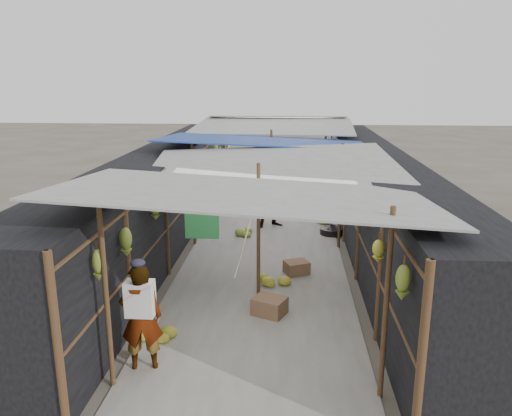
% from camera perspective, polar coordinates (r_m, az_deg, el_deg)
% --- Properties ---
extents(ground, '(80.00, 80.00, 0.00)m').
position_cam_1_polar(ground, '(7.15, -1.36, -20.15)').
color(ground, '#6B6356').
rests_on(ground, ground).
extents(aisle_slab, '(3.60, 16.00, 0.02)m').
position_cam_1_polar(aisle_slab, '(13.01, 1.26, -3.59)').
color(aisle_slab, '#9E998E').
rests_on(aisle_slab, ground).
extents(stall_left, '(1.40, 15.00, 2.30)m').
position_cam_1_polar(stall_left, '(13.10, -10.60, 1.46)').
color(stall_left, black).
rests_on(stall_left, ground).
extents(stall_right, '(1.40, 15.00, 2.30)m').
position_cam_1_polar(stall_right, '(12.87, 13.39, 1.07)').
color(stall_right, black).
rests_on(stall_right, ground).
extents(crate_near, '(0.68, 0.62, 0.33)m').
position_cam_1_polar(crate_near, '(8.99, 1.55, -11.18)').
color(crate_near, '#865F44').
rests_on(crate_near, ground).
extents(crate_mid, '(0.60, 0.55, 0.29)m').
position_cam_1_polar(crate_mid, '(10.78, 4.65, -6.83)').
color(crate_mid, '#865F44').
rests_on(crate_mid, ground).
extents(crate_back, '(0.50, 0.41, 0.31)m').
position_cam_1_polar(crate_back, '(16.77, -2.38, 1.08)').
color(crate_back, '#865F44').
rests_on(crate_back, ground).
extents(black_basin, '(0.60, 0.60, 0.18)m').
position_cam_1_polar(black_basin, '(13.53, 8.58, -2.67)').
color(black_basin, black).
rests_on(black_basin, ground).
extents(vendor_elderly, '(0.66, 0.50, 1.61)m').
position_cam_1_polar(vendor_elderly, '(7.39, -12.99, -12.08)').
color(vendor_elderly, silver).
rests_on(vendor_elderly, ground).
extents(shopper_blue, '(1.08, 0.98, 1.81)m').
position_cam_1_polar(shopper_blue, '(13.90, 2.07, 1.43)').
color(shopper_blue, '#1C4A8F').
rests_on(shopper_blue, ground).
extents(vendor_seated, '(0.43, 0.64, 0.93)m').
position_cam_1_polar(vendor_seated, '(13.84, 8.51, -0.66)').
color(vendor_seated, '#514B46').
rests_on(vendor_seated, ground).
extents(market_canopy, '(5.62, 15.20, 2.77)m').
position_cam_1_polar(market_canopy, '(12.80, 1.51, 7.11)').
color(market_canopy, brown).
rests_on(market_canopy, ground).
extents(hanging_bananas, '(3.95, 14.08, 0.75)m').
position_cam_1_polar(hanging_bananas, '(12.73, 1.28, 3.66)').
color(hanging_bananas, olive).
rests_on(hanging_bananas, ground).
extents(floor_bananas, '(3.83, 9.89, 0.36)m').
position_cam_1_polar(floor_bananas, '(12.50, -1.96, -3.68)').
color(floor_bananas, olive).
rests_on(floor_bananas, ground).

